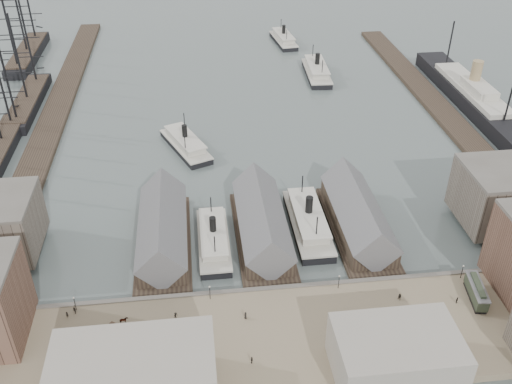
{
  "coord_description": "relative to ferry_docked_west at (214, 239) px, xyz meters",
  "views": [
    {
      "loc": [
        -15.92,
        -103.19,
        94.31
      ],
      "look_at": [
        0.0,
        30.0,
        6.0
      ],
      "focal_mm": 40.0,
      "sensor_mm": 36.0,
      "label": 1
    }
  ],
  "objects": [
    {
      "name": "ground",
      "position": [
        13.0,
        -14.91,
        -2.24
      ],
      "size": [
        900.0,
        900.0,
        0.0
      ],
      "primitive_type": "plane",
      "color": "#4C5856",
      "rests_on": "ground"
    },
    {
      "name": "pedestrian_8",
      "position": [
        53.57,
        -29.84,
        0.6
      ],
      "size": [
        1.03,
        0.92,
        1.67
      ],
      "primitive_type": "imported",
      "rotation": [
        0.0,
        0.0,
        0.66
      ],
      "color": "black",
      "rests_on": "quay"
    },
    {
      "name": "lamp_post_far_w",
      "position": [
        -32.0,
        -21.91,
        2.48
      ],
      "size": [
        0.44,
        0.44,
        3.92
      ],
      "color": "black",
      "rests_on": "quay"
    },
    {
      "name": "lamp_post_near_w",
      "position": [
        -2.0,
        -21.91,
        2.48
      ],
      "size": [
        0.44,
        0.44,
        3.92
      ],
      "color": "black",
      "rests_on": "quay"
    },
    {
      "name": "horse_cart_right",
      "position": [
        29.85,
        -39.33,
        0.62
      ],
      "size": [
        4.77,
        2.05,
        1.73
      ],
      "rotation": [
        0.0,
        0.0,
        1.47
      ],
      "color": "black",
      "rests_on": "quay"
    },
    {
      "name": "horse_cart_center",
      "position": [
        -4.79,
        -31.27,
        0.52
      ],
      "size": [
        4.82,
        2.83,
        1.42
      ],
      "rotation": [
        0.0,
        0.0,
        1.19
      ],
      "color": "black",
      "rests_on": "quay"
    },
    {
      "name": "horse_cart_left",
      "position": [
        -21.52,
        -27.56,
        0.6
      ],
      "size": [
        4.51,
        4.03,
        1.66
      ],
      "rotation": [
        0.0,
        0.0,
        0.89
      ],
      "color": "black",
      "rests_on": "quay"
    },
    {
      "name": "ferry_open_far",
      "position": [
        43.79,
        157.13,
        -0.0
      ],
      "size": [
        10.92,
        27.43,
        9.54
      ],
      "rotation": [
        0.0,
        0.0,
        0.11
      ],
      "color": "black",
      "rests_on": "ground"
    },
    {
      "name": "seawall",
      "position": [
        13.0,
        -20.11,
        -1.09
      ],
      "size": [
        180.0,
        1.2,
        2.3
      ],
      "primitive_type": "cube",
      "color": "#59544C",
      "rests_on": "ground"
    },
    {
      "name": "pedestrian_10",
      "position": [
        -32.15,
        -22.91,
        0.62
      ],
      "size": [
        0.97,
        1.05,
        1.72
      ],
      "primitive_type": "imported",
      "rotation": [
        0.0,
        0.0,
        5.21
      ],
      "color": "black",
      "rests_on": "quay"
    },
    {
      "name": "east_wharf",
      "position": [
        91.0,
        75.09,
        -1.44
      ],
      "size": [
        10.0,
        180.0,
        1.6
      ],
      "primitive_type": "cube",
      "color": "#2D231C",
      "rests_on": "ground"
    },
    {
      "name": "west_wharf",
      "position": [
        -55.0,
        85.09,
        -1.44
      ],
      "size": [
        10.0,
        220.0,
        1.6
      ],
      "primitive_type": "cube",
      "color": "#2D231C",
      "rests_on": "ground"
    },
    {
      "name": "pedestrian_6",
      "position": [
        40.94,
        -27.35,
        0.64
      ],
      "size": [
        1.01,
        1.07,
        1.75
      ],
      "primitive_type": "imported",
      "rotation": [
        0.0,
        0.0,
        5.25
      ],
      "color": "black",
      "rests_on": "quay"
    },
    {
      "name": "pedestrian_3",
      "position": [
        5.42,
        -41.28,
        0.62
      ],
      "size": [
        0.61,
        1.07,
        1.72
      ],
      "primitive_type": "imported",
      "rotation": [
        0.0,
        0.0,
        4.52
      ],
      "color": "black",
      "rests_on": "quay"
    },
    {
      "name": "ocean_steamer",
      "position": [
        105.0,
        76.65,
        1.54
      ],
      "size": [
        12.02,
        87.86,
        17.57
      ],
      "color": "black",
      "rests_on": "ground"
    },
    {
      "name": "street_bldg_west",
      "position": [
        -17.0,
        -46.91,
        5.76
      ],
      "size": [
        30.0,
        16.0,
        12.0
      ],
      "primitive_type": "cube",
      "color": "gray",
      "rests_on": "quay"
    },
    {
      "name": "ferry_open_mid",
      "position": [
        51.14,
        112.21,
        0.3
      ],
      "size": [
        10.59,
        30.78,
        10.85
      ],
      "rotation": [
        0.0,
        0.0,
        -0.05
      ],
      "color": "black",
      "rests_on": "ground"
    },
    {
      "name": "ferry_docked_west",
      "position": [
        0.0,
        0.0,
        0.0
      ],
      "size": [
        8.02,
        26.73,
        9.55
      ],
      "color": "black",
      "rests_on": "ground"
    },
    {
      "name": "street_bldg_center",
      "position": [
        33.0,
        -46.91,
        4.76
      ],
      "size": [
        24.0,
        16.0,
        10.0
      ],
      "primitive_type": "cube",
      "color": "gray",
      "rests_on": "quay"
    },
    {
      "name": "pedestrian_2",
      "position": [
        -9.81,
        -27.14,
        0.62
      ],
      "size": [
        1.25,
        1.21,
        1.71
      ],
      "primitive_type": "imported",
      "rotation": [
        0.0,
        0.0,
        0.73
      ],
      "color": "black",
      "rests_on": "quay"
    },
    {
      "name": "quay",
      "position": [
        13.0,
        -34.91,
        -1.24
      ],
      "size": [
        180.0,
        30.0,
        2.0
      ],
      "primitive_type": "cube",
      "color": "#7E6E54",
      "rests_on": "ground"
    },
    {
      "name": "ferry_shed_west",
      "position": [
        -13.0,
        1.97,
        2.4
      ],
      "size": [
        14.0,
        42.0,
        12.6
      ],
      "color": "#2D231C",
      "rests_on": "ground"
    },
    {
      "name": "ferry_shed_east",
      "position": [
        39.0,
        1.97,
        2.4
      ],
      "size": [
        14.0,
        42.0,
        12.6
      ],
      "color": "#2D231C",
      "rests_on": "ground"
    },
    {
      "name": "pedestrian_9",
      "position": [
        64.76,
        -33.26,
        0.61
      ],
      "size": [
        0.87,
        0.99,
        1.7
      ],
      "primitive_type": "imported",
      "rotation": [
        0.0,
        0.0,
        4.22
      ],
      "color": "black",
      "rests_on": "quay"
    },
    {
      "name": "ferry_docked_east",
      "position": [
        26.0,
        4.31,
        0.33
      ],
      "size": [
        9.2,
        30.66,
        10.95
      ],
      "color": "black",
      "rests_on": "ground"
    },
    {
      "name": "pedestrian_0",
      "position": [
        -33.62,
        -23.9,
        0.56
      ],
      "size": [
        0.71,
        0.72,
        1.6
      ],
      "primitive_type": "imported",
      "rotation": [
        0.0,
        0.0,
        3.99
      ],
      "color": "black",
      "rests_on": "quay"
    },
    {
      "name": "lamp_post_far_e",
      "position": [
        58.0,
        -21.91,
        2.48
      ],
      "size": [
        0.44,
        0.44,
        3.92
      ],
      "color": "black",
      "rests_on": "quay"
    },
    {
      "name": "sailing_ship_far",
      "position": [
        -78.09,
        149.8,
        0.68
      ],
      "size": [
        9.83,
        54.6,
        40.4
      ],
      "color": "black",
      "rests_on": "ground"
    },
    {
      "name": "lamp_post_near_e",
      "position": [
        28.0,
        -21.91,
        2.48
      ],
      "size": [
        0.44,
        0.44,
        3.92
      ],
      "color": "black",
      "rests_on": "quay"
    },
    {
      "name": "ferry_shed_center",
      "position": [
        13.0,
        1.97,
        2.4
      ],
      "size": [
        14.0,
        42.0,
        12.6
      ],
      "color": "#2D231C",
      "rests_on": "ground"
    },
    {
      "name": "tram",
      "position": [
        58.28,
        -29.01,
        1.74
      ],
      "size": [
        4.47,
        11.16,
        3.86
      ],
      "rotation": [
        0.0,
        0.0,
        -0.16
      ],
      "color": "black",
      "rests_on": "quay"
    },
    {
      "name": "sailing_ship_mid",
      "position": [
        -66.71,
        95.06,
        0.35
      ],
      "size": [
        8.79,
        50.77,
        36.13
      ],
      "color": "black",
      "rests_on": "ground"
    },
    {
      "name": "pedestrian_1",
      "position": [
        -31.41,
        -37.88,
        0.62
      ],
      "size": [
        0.72,
        0.89,
        1.72
      ],
      "primitive_type": "imported",
      "rotation": [
        0.0,
        0.0,
        4.63
      ],
      "color": "black",
      "rests_on": "quay"
    },
    {
      "name": "pedestrian_5",
      "position": [
        27.01,
        -34.59,
        0.63
      ],
      "size": [
        0.64,
        0.47,
        1.74
      ],
      "primitive_type": "imported",
      "rotation": [
        0.0,
        0.0,
        3.13
      ],
      "color": "black",
      "rests_on": "quay"
    },
    {
      "name": "pedestrian_4",
      "position": [
        5.43,
        -28.91,
        0.63
      ],
      "size": [
        0.72,
        0.95,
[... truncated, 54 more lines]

